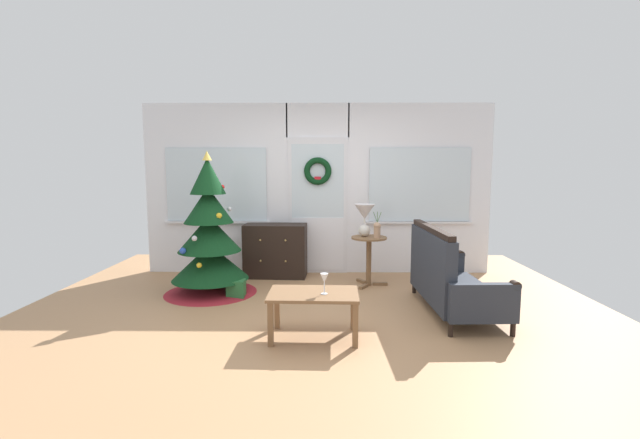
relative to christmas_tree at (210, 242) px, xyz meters
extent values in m
plane|color=#AD7F56|center=(1.36, -0.95, -0.66)|extent=(6.76, 6.76, 0.00)
cube|color=white|center=(-0.16, 1.14, 0.61)|extent=(2.15, 0.08, 2.55)
cube|color=white|center=(2.89, 1.14, 0.61)|extent=(2.15, 0.08, 2.55)
cube|color=white|center=(1.36, 1.14, 1.64)|extent=(0.94, 0.08, 0.50)
cube|color=silver|center=(1.36, 1.10, 0.36)|extent=(0.90, 0.05, 2.05)
cube|color=white|center=(1.36, 1.08, -0.21)|extent=(0.78, 0.02, 0.80)
cube|color=silver|center=(1.36, 1.08, 0.74)|extent=(0.78, 0.01, 1.10)
cube|color=silver|center=(-0.16, 1.08, 0.69)|extent=(1.50, 0.01, 1.10)
cube|color=silver|center=(2.89, 1.08, 0.69)|extent=(1.50, 0.01, 1.10)
cube|color=silver|center=(-0.16, 1.07, 0.12)|extent=(1.59, 0.06, 0.03)
cube|color=silver|center=(2.89, 1.07, 0.12)|extent=(1.59, 0.06, 0.03)
torus|color=black|center=(1.36, 1.04, 0.89)|extent=(0.41, 0.09, 0.41)
cube|color=red|center=(1.36, 1.03, 0.76)|extent=(0.10, 0.02, 0.10)
cylinder|color=#4C331E|center=(0.00, 0.00, -0.54)|extent=(0.10, 0.10, 0.24)
cone|color=maroon|center=(0.00, 0.00, -0.61)|extent=(1.17, 1.17, 0.10)
cone|color=#0F3819|center=(0.00, 0.00, -0.25)|extent=(0.97, 0.97, 0.45)
cone|color=#0F3819|center=(0.00, 0.00, 0.11)|extent=(0.80, 0.80, 0.45)
cone|color=#0F3819|center=(0.00, 0.00, 0.48)|extent=(0.62, 0.62, 0.45)
cone|color=#0F3819|center=(0.00, 0.00, 0.84)|extent=(0.45, 0.45, 0.45)
cone|color=#E0BC4C|center=(0.00, 0.00, 1.09)|extent=(0.12, 0.12, 0.12)
sphere|color=red|center=(0.16, 0.11, 0.70)|extent=(0.06, 0.06, 0.06)
sphere|color=gold|center=(-0.03, -0.36, -0.22)|extent=(0.07, 0.07, 0.07)
sphere|color=silver|center=(-0.10, -0.31, 0.10)|extent=(0.07, 0.07, 0.07)
sphere|color=#264CB2|center=(-0.25, -0.29, -0.06)|extent=(0.08, 0.08, 0.08)
sphere|color=red|center=(-0.01, 0.38, -0.13)|extent=(0.07, 0.07, 0.07)
sphere|color=gold|center=(0.17, -0.17, 0.36)|extent=(0.07, 0.07, 0.07)
sphere|color=silver|center=(0.24, 0.11, 0.41)|extent=(0.06, 0.06, 0.06)
cube|color=black|center=(0.74, 0.84, -0.27)|extent=(0.92, 0.47, 0.78)
sphere|color=tan|center=(0.55, 0.63, -0.08)|extent=(0.03, 0.03, 0.03)
sphere|color=tan|center=(0.91, 0.61, -0.08)|extent=(0.03, 0.03, 0.03)
sphere|color=tan|center=(0.55, 0.63, -0.38)|extent=(0.03, 0.03, 0.03)
sphere|color=tan|center=(0.91, 0.61, -0.38)|extent=(0.03, 0.03, 0.03)
cylinder|color=black|center=(3.27, -1.41, -0.59)|extent=(0.05, 0.05, 0.14)
cylinder|color=black|center=(3.22, 0.04, -0.59)|extent=(0.05, 0.05, 0.14)
cylinder|color=black|center=(2.67, -1.43, -0.59)|extent=(0.05, 0.05, 0.14)
cylinder|color=black|center=(2.62, 0.01, -0.59)|extent=(0.05, 0.05, 0.14)
cube|color=#282D38|center=(2.94, -0.70, -0.45)|extent=(0.77, 1.41, 0.14)
cube|color=#282D38|center=(2.64, -0.71, -0.07)|extent=(0.17, 1.39, 0.62)
cube|color=black|center=(2.64, -0.71, 0.27)|extent=(0.13, 1.36, 0.06)
cube|color=#282D38|center=(2.97, -1.43, -0.33)|extent=(0.67, 0.11, 0.38)
cylinder|color=black|center=(3.26, -1.42, -0.16)|extent=(0.09, 0.09, 0.09)
cube|color=#282D38|center=(2.92, 0.04, -0.33)|extent=(0.67, 0.11, 0.38)
cylinder|color=black|center=(3.21, 0.05, -0.16)|extent=(0.09, 0.09, 0.09)
cylinder|color=brown|center=(2.07, 0.37, 0.00)|extent=(0.48, 0.48, 0.02)
cylinder|color=brown|center=(2.07, 0.37, -0.34)|extent=(0.07, 0.07, 0.65)
cube|color=brown|center=(2.23, 0.37, -0.64)|extent=(0.20, 0.05, 0.04)
cube|color=brown|center=(1.99, 0.51, -0.64)|extent=(0.14, 0.20, 0.04)
cube|color=brown|center=(1.99, 0.23, -0.64)|extent=(0.14, 0.20, 0.04)
sphere|color=silver|center=(2.01, 0.41, 0.09)|extent=(0.16, 0.16, 0.16)
cylinder|color=silver|center=(2.01, 0.41, 0.22)|extent=(0.02, 0.02, 0.06)
cone|color=silver|center=(2.01, 0.41, 0.35)|extent=(0.28, 0.28, 0.20)
cylinder|color=tan|center=(2.17, 0.31, 0.09)|extent=(0.09, 0.09, 0.16)
sphere|color=tan|center=(2.17, 0.31, 0.17)|extent=(0.10, 0.10, 0.10)
cylinder|color=#4C7042|center=(2.15, 0.31, 0.27)|extent=(0.07, 0.01, 0.17)
cylinder|color=#4C7042|center=(2.17, 0.31, 0.27)|extent=(0.01, 0.01, 0.18)
cylinder|color=#4C7042|center=(2.19, 0.31, 0.27)|extent=(0.07, 0.01, 0.17)
cube|color=brown|center=(1.37, -1.46, -0.24)|extent=(0.85, 0.54, 0.03)
cube|color=brown|center=(0.98, -1.67, -0.46)|extent=(0.05, 0.05, 0.41)
cube|color=brown|center=(1.74, -1.69, -0.46)|extent=(0.05, 0.05, 0.41)
cube|color=brown|center=(0.99, -1.23, -0.46)|extent=(0.05, 0.05, 0.41)
cube|color=brown|center=(1.75, -1.25, -0.46)|extent=(0.05, 0.05, 0.41)
cylinder|color=silver|center=(1.46, -1.51, -0.22)|extent=(0.06, 0.06, 0.01)
cylinder|color=silver|center=(1.46, -1.51, -0.17)|extent=(0.01, 0.01, 0.10)
cone|color=silver|center=(1.46, -1.51, -0.07)|extent=(0.08, 0.08, 0.09)
cube|color=#266633|center=(0.37, -0.20, -0.55)|extent=(0.21, 0.19, 0.21)
camera|label=1|loc=(1.47, -5.39, 0.94)|focal=24.19mm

